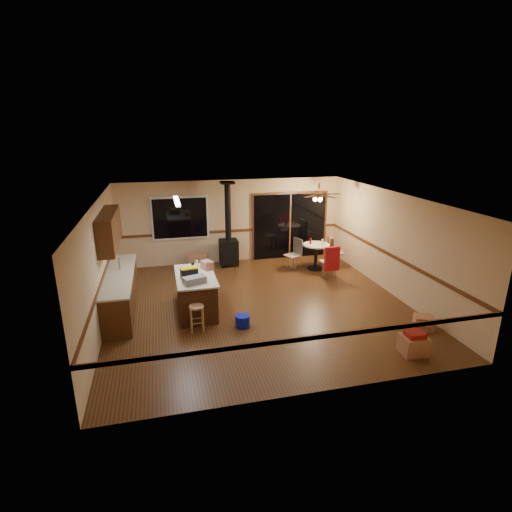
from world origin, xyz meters
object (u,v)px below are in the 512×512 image
object	(u,v)px
box_under_window	(198,261)
box_corner_b	(423,323)
dining_table	(316,252)
kitchen_island	(196,293)
box_corner_a	(414,345)
wood_stove	(229,243)
blue_bucket	(243,321)
toolbox_black	(189,273)
chair_left	(296,250)
toolbox_grey	(194,280)
bar_stool	(197,318)
chair_right	(331,248)
chair_near	(332,259)

from	to	relation	value
box_under_window	box_corner_b	size ratio (longest dim) A/B	1.46
dining_table	box_under_window	distance (m)	3.62
kitchen_island	box_corner_a	size ratio (longest dim) A/B	3.54
wood_stove	kitchen_island	bearing A→B (deg)	-113.09
wood_stove	blue_bucket	size ratio (longest dim) A/B	7.98
toolbox_black	box_corner_b	distance (m)	5.18
toolbox_black	chair_left	xyz separation A→B (m)	(3.34, 2.37, -0.41)
toolbox_grey	toolbox_black	xyz separation A→B (m)	(-0.08, 0.39, 0.03)
bar_stool	chair_right	size ratio (longest dim) A/B	0.81
box_corner_a	wood_stove	bearing A→B (deg)	113.11
toolbox_grey	box_corner_a	bearing A→B (deg)	-31.06
chair_near	box_corner_b	distance (m)	3.38
bar_stool	chair_left	xyz separation A→B (m)	(3.29, 3.20, 0.31)
wood_stove	chair_right	xyz separation A→B (m)	(3.02, -0.85, -0.13)
wood_stove	box_corner_b	distance (m)	6.09
toolbox_grey	box_under_window	world-z (taller)	toolbox_grey
toolbox_grey	dining_table	size ratio (longest dim) A/B	0.59
toolbox_black	box_corner_b	xyz separation A→B (m)	(4.73, -1.93, -0.85)
box_corner_a	toolbox_grey	bearing A→B (deg)	148.94
toolbox_black	chair_near	distance (m)	4.29
toolbox_black	dining_table	size ratio (longest dim) A/B	0.46
toolbox_grey	bar_stool	distance (m)	0.82
chair_right	toolbox_grey	bearing A→B (deg)	-148.35
chair_right	toolbox_black	bearing A→B (deg)	-152.60
wood_stove	box_corner_a	distance (m)	6.42
dining_table	chair_near	size ratio (longest dim) A/B	1.15
bar_stool	chair_near	distance (m)	4.57
blue_bucket	wood_stove	bearing A→B (deg)	84.13
kitchen_island	box_corner_a	xyz separation A→B (m)	(3.81, -2.83, -0.27)
chair_right	box_corner_b	world-z (taller)	chair_right
chair_near	box_under_window	xyz separation A→B (m)	(-3.58, 1.86, -0.38)
dining_table	box_corner_a	xyz separation A→B (m)	(0.01, -4.95, -0.35)
toolbox_grey	kitchen_island	bearing A→B (deg)	83.09
wood_stove	toolbox_black	size ratio (longest dim) A/B	6.76
chair_near	box_corner_a	xyz separation A→B (m)	(-0.11, -4.07, -0.42)
bar_stool	blue_bucket	world-z (taller)	bar_stool
chair_left	blue_bucket	bearing A→B (deg)	-125.41
wood_stove	box_under_window	size ratio (longest dim) A/B	4.55
toolbox_grey	box_corner_b	xyz separation A→B (m)	(4.65, -1.54, -0.82)
blue_bucket	chair_left	world-z (taller)	chair_left
chair_right	box_corner_a	size ratio (longest dim) A/B	1.47
chair_right	box_corner_a	distance (m)	5.08
toolbox_black	bar_stool	distance (m)	1.10
toolbox_black	box_under_window	bearing A→B (deg)	81.54
blue_bucket	chair_near	bearing A→B (deg)	36.52
kitchen_island	chair_right	size ratio (longest dim) A/B	2.40
bar_stool	dining_table	distance (m)	4.96
wood_stove	box_under_window	xyz separation A→B (m)	(-0.96, 0.05, -0.51)
toolbox_black	chair_left	distance (m)	4.12
kitchen_island	bar_stool	world-z (taller)	kitchen_island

